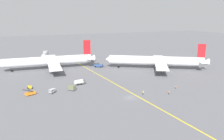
# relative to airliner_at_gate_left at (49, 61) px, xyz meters

# --- Properties ---
(ground_plane) EXTENTS (600.00, 600.00, 0.00)m
(ground_plane) POSITION_rel_airliner_at_gate_left_xyz_m (22.86, -60.64, -4.99)
(ground_plane) COLOR slate
(taxiway_stripe) EXTENTS (11.54, 119.54, 0.01)m
(taxiway_stripe) POSITION_rel_airliner_at_gate_left_xyz_m (25.24, -50.64, -4.98)
(taxiway_stripe) COLOR yellow
(taxiway_stripe) RESTS_ON ground
(airliner_at_gate_left) EXTENTS (56.25, 47.38, 16.48)m
(airliner_at_gate_left) POSITION_rel_airliner_at_gate_left_xyz_m (0.00, 0.00, 0.00)
(airliner_at_gate_left) COLOR white
(airliner_at_gate_left) RESTS_ON ground
(airliner_being_pushed) EXTENTS (54.26, 39.97, 15.45)m
(airliner_being_pushed) POSITION_rel_airliner_at_gate_left_xyz_m (58.79, -24.19, 0.02)
(airliner_being_pushed) COLOR white
(airliner_being_pushed) RESTS_ON ground
(pushback_tug) EXTENTS (7.54, 5.93, 2.76)m
(pushback_tug) POSITION_rel_airliner_at_gate_left_xyz_m (28.72, -5.96, -3.83)
(pushback_tug) COLOR #2D4C8C
(pushback_tug) RESTS_ON ground
(gse_gpu_cart_small) EXTENTS (2.06, 2.42, 1.90)m
(gse_gpu_cart_small) POSITION_rel_airliner_at_gate_left_xyz_m (-12.88, -34.35, -4.19)
(gse_gpu_cart_small) COLOR gold
(gse_gpu_cart_small) RESTS_ON ground
(gse_container_dolly_flat) EXTENTS (3.77, 3.86, 2.15)m
(gse_container_dolly_flat) POSITION_rel_airliner_at_gate_left_xyz_m (3.77, -43.27, -3.81)
(gse_container_dolly_flat) COLOR slate
(gse_container_dolly_flat) RESTS_ON ground
(gse_fuel_bowser_stubby) EXTENTS (5.16, 2.74, 2.40)m
(gse_fuel_bowser_stubby) POSITION_rel_airliner_at_gate_left_xyz_m (8.87, -36.85, -3.65)
(gse_fuel_bowser_stubby) COLOR silver
(gse_fuel_bowser_stubby) RESTS_ON ground
(gse_belt_loader_portside) EXTENTS (5.04, 3.09, 3.02)m
(gse_belt_loader_portside) POSITION_rel_airliner_at_gate_left_xyz_m (-13.13, -42.78, -4.16)
(gse_belt_loader_portside) COLOR orange
(gse_belt_loader_portside) RESTS_ON ground
(gse_baggage_cart_trailing) EXTENTS (3.09, 2.98, 1.71)m
(gse_baggage_cart_trailing) POSITION_rel_airliner_at_gate_left_xyz_m (-4.63, -43.76, -4.13)
(gse_baggage_cart_trailing) COLOR gray
(gse_baggage_cart_trailing) RESTS_ON ground
(ground_crew_ramp_agent_by_cones) EXTENTS (0.41, 0.42, 1.59)m
(ground_crew_ramp_agent_by_cones) POSITION_rel_airliner_at_gate_left_xyz_m (46.03, -58.94, -4.16)
(ground_crew_ramp_agent_by_cones) COLOR #2D3351
(ground_crew_ramp_agent_by_cones) RESTS_ON ground
(ground_crew_marshaller_foreground) EXTENTS (0.42, 0.41, 1.76)m
(ground_crew_marshaller_foreground) POSITION_rel_airliner_at_gate_left_xyz_m (29.02, -60.03, -4.07)
(ground_crew_marshaller_foreground) COLOR black
(ground_crew_marshaller_foreground) RESTS_ON ground
(ground_crew_wing_walker_right) EXTENTS (0.36, 0.50, 1.75)m
(ground_crew_wing_walker_right) POSITION_rel_airliner_at_gate_left_xyz_m (38.91, -63.72, -4.07)
(ground_crew_wing_walker_right) COLOR #2D3351
(ground_crew_wing_walker_right) RESTS_ON ground
(jet_bridge) EXTENTS (6.47, 16.20, 5.75)m
(jet_bridge) POSITION_rel_airliner_at_gate_left_xyz_m (0.64, 29.78, -1.02)
(jet_bridge) COLOR #B7B7BC
(jet_bridge) RESTS_ON ground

